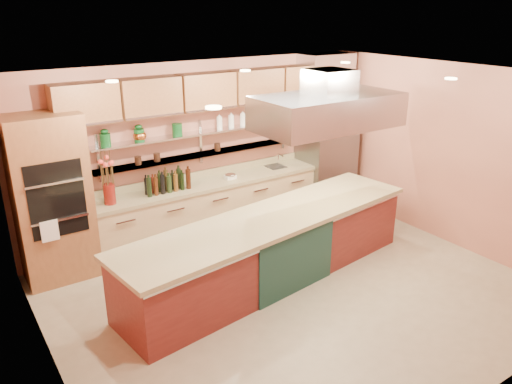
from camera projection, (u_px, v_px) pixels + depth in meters
floor at (295, 293)px, 6.64m from camera, size 6.00×5.00×0.02m
ceiling at (302, 79)px, 5.65m from camera, size 6.00×5.00×0.02m
wall_back at (203, 149)px, 8.09m from camera, size 6.00×0.04×2.80m
wall_front at (483, 281)px, 4.20m from camera, size 6.00×0.04×2.80m
wall_left at (42, 258)px, 4.58m from camera, size 0.04×5.00×2.80m
wall_right at (451, 156)px, 7.71m from camera, size 0.04×5.00×2.80m
oven_stack at (52, 199)px, 6.65m from camera, size 0.95×0.64×2.30m
refrigerator at (326, 152)px, 9.16m from camera, size 0.95×0.72×2.10m
back_counter at (211, 208)px, 8.16m from camera, size 3.84×0.64×0.93m
wall_shelf_lower at (204, 154)px, 7.98m from camera, size 3.60×0.26×0.03m
wall_shelf_upper at (203, 133)px, 7.86m from camera, size 3.60×0.26×0.03m
upper_cabinets at (206, 91)px, 7.62m from camera, size 4.60×0.36×0.55m
range_hood at (328, 111)px, 6.67m from camera, size 2.00×1.00×0.45m
ceiling_downlights at (291, 79)px, 5.82m from camera, size 4.00×2.80×0.02m
island at (272, 248)px, 6.83m from camera, size 4.53×1.53×0.93m
flower_vase at (109, 194)px, 7.05m from camera, size 0.17×0.17×0.29m
oil_bottle_cluster at (168, 184)px, 7.52m from camera, size 0.79×0.43×0.24m
kitchen_scale at (230, 176)px, 8.12m from camera, size 0.20×0.16×0.10m
bar_faucet at (278, 160)px, 8.72m from camera, size 0.04×0.04×0.22m
copper_kettle at (140, 136)px, 7.28m from camera, size 0.23×0.23×0.16m
green_canister at (177, 129)px, 7.59m from camera, size 0.20×0.20×0.18m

